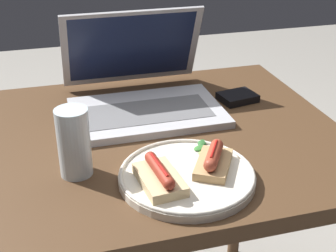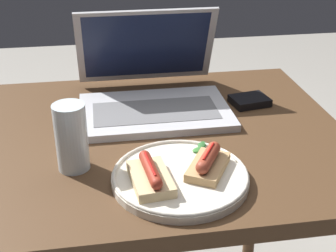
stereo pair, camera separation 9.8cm
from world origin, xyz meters
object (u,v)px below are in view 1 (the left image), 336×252
object	(u,v)px
plate	(187,176)
drinking_glass	(74,143)
laptop	(142,93)
external_drive	(238,97)

from	to	relation	value
plate	drinking_glass	distance (m)	0.23
laptop	plate	size ratio (longest dim) A/B	1.40
plate	external_drive	xyz separation A→B (m)	(0.24, 0.32, -0.00)
laptop	external_drive	bearing A→B (deg)	-5.06
laptop	plate	world-z (taller)	laptop
laptop	plate	distance (m)	0.35
plate	drinking_glass	xyz separation A→B (m)	(-0.20, 0.08, 0.06)
plate	drinking_glass	bearing A→B (deg)	157.65
plate	drinking_glass	world-z (taller)	drinking_glass
laptop	external_drive	distance (m)	0.26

